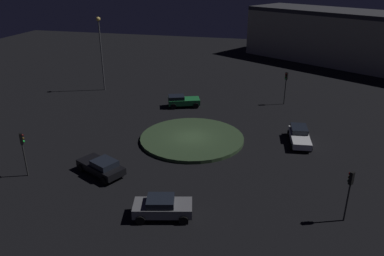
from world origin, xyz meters
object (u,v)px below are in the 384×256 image
object	(u,v)px
car_black	(102,166)
traffic_light_northwest	(286,82)
car_green	(182,101)
car_white	(299,136)
traffic_light_northeast	(350,186)
streetlamp_southwest	(100,42)
traffic_light_southeast	(23,146)
car_grey	(162,207)
store_building	(351,38)

from	to	relation	value
car_black	traffic_light_northwest	xyz separation A→B (m)	(-21.64, 14.23, 2.20)
car_green	car_white	bearing A→B (deg)	-47.99
traffic_light_northeast	streetlamp_southwest	bearing A→B (deg)	-1.16
car_white	car_green	bearing A→B (deg)	-123.51
traffic_light_northeast	traffic_light_southeast	distance (m)	24.59
car_white	traffic_light_northwest	distance (m)	11.56
car_white	car_green	distance (m)	15.64
car_grey	streetlamp_southwest	world-z (taller)	streetlamp_southwest
car_grey	store_building	distance (m)	54.29
traffic_light_northeast	car_green	bearing A→B (deg)	-11.60
traffic_light_northwest	store_building	xyz separation A→B (m)	(-25.11, 10.51, 1.62)
store_building	car_white	bearing A→B (deg)	107.49
traffic_light_northwest	traffic_light_northeast	world-z (taller)	traffic_light_northwest
car_black	traffic_light_northeast	xyz separation A→B (m)	(1.75, 18.76, 1.96)
car_grey	store_building	bearing A→B (deg)	-123.33
car_grey	traffic_light_northeast	bearing A→B (deg)	178.12
car_green	streetlamp_southwest	world-z (taller)	streetlamp_southwest
car_grey	traffic_light_southeast	xyz separation A→B (m)	(-2.62, -12.52, 1.95)
traffic_light_southeast	store_building	xyz separation A→B (m)	(-48.44, 30.57, 1.82)
car_grey	traffic_light_northwest	distance (m)	27.11
traffic_light_northwest	traffic_light_northeast	bearing A→B (deg)	44.10
car_green	traffic_light_northeast	world-z (taller)	traffic_light_northeast
car_black	car_grey	xyz separation A→B (m)	(4.31, 6.69, 0.04)
streetlamp_southwest	traffic_light_northeast	bearing A→B (deg)	51.15
car_green	traffic_light_northeast	distance (m)	25.65
car_white	streetlamp_southwest	distance (m)	29.32
traffic_light_northwest	store_building	distance (m)	27.27
car_black	car_green	xyz separation A→B (m)	(-17.65, 2.08, 0.05)
store_building	traffic_light_southeast	bearing A→B (deg)	88.83
car_green	traffic_light_southeast	world-z (taller)	traffic_light_southeast
traffic_light_southeast	streetlamp_southwest	distance (m)	24.22
car_green	car_grey	world-z (taller)	car_grey
car_grey	traffic_light_southeast	world-z (taller)	traffic_light_southeast
car_grey	traffic_light_northeast	size ratio (longest dim) A/B	1.15
car_black	car_grey	bearing A→B (deg)	173.79
streetlamp_southwest	store_building	distance (m)	43.19
traffic_light_southeast	store_building	bearing A→B (deg)	16.26
car_grey	streetlamp_southwest	distance (m)	31.74
streetlamp_southwest	store_building	size ratio (longest dim) A/B	0.27
traffic_light_northwest	store_building	size ratio (longest dim) A/B	0.11
car_white	traffic_light_northeast	bearing A→B (deg)	6.95
traffic_light_northwest	car_green	bearing A→B (deg)	-38.68
traffic_light_southeast	store_building	distance (m)	57.31
car_black	traffic_light_northeast	size ratio (longest dim) A/B	1.25
car_green	traffic_light_northwest	size ratio (longest dim) A/B	1.03
traffic_light_southeast	streetlamp_southwest	xyz separation A→B (m)	(-23.45, -4.59, 3.97)
streetlamp_southwest	car_green	bearing A→B (deg)	71.78
car_black	traffic_light_northwest	distance (m)	25.99
traffic_light_northwest	traffic_light_southeast	distance (m)	30.77
car_grey	streetlamp_southwest	xyz separation A→B (m)	(-26.07, -17.11, 5.91)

